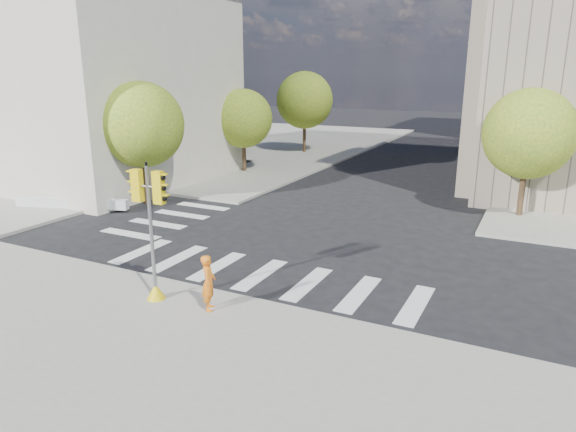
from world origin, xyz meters
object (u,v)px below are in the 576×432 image
Objects in this scene: lamp_far at (547,103)px; planter_wall at (72,203)px; traffic_signal at (152,244)px; lamp_near at (544,116)px; photographer at (209,283)px.

lamp_far is 1.35× the size of planter_wall.
planter_wall is (-11.18, 6.64, -1.52)m from traffic_signal.
traffic_signal is 0.70× the size of planter_wall.
traffic_signal is at bearing -106.38° from lamp_far.
traffic_signal is (-9.82, -19.41, -2.66)m from lamp_near.
photographer reaches higher than planter_wall.
lamp_far is 34.28m from planter_wall.
lamp_near is 14.00m from lamp_far.
lamp_near reaches higher than photographer.
traffic_signal is 13.09m from planter_wall.
traffic_signal is at bearing 63.90° from photographer.
photographer is at bearing -103.42° from lamp_far.
lamp_far is 34.40m from photographer.
photographer is at bearing 0.76° from traffic_signal.
lamp_near is 1.00× the size of lamp_far.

